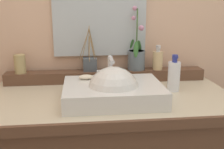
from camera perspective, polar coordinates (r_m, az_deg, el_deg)
back_ledge at (r=1.62m, az=-1.15°, el=-0.26°), size 1.15×0.10×0.06m
sink_basin at (r=1.30m, az=0.35°, el=-3.67°), size 0.46×0.35×0.27m
soap_bar at (r=1.38m, az=-5.37°, el=-0.52°), size 0.07×0.04×0.02m
potted_plant at (r=1.63m, az=5.01°, el=3.62°), size 0.10×0.12×0.36m
soap_dispenser at (r=1.65m, az=9.35°, el=3.00°), size 0.06×0.06×0.14m
tumbler_cup at (r=1.62m, az=-18.35°, el=2.06°), size 0.06×0.06×0.10m
reed_diffuser at (r=1.61m, az=-4.56°, el=2.21°), size 0.10×0.09×0.26m
lotion_bottle at (r=1.47m, az=12.58°, el=-0.22°), size 0.06×0.07×0.19m
mirror at (r=1.62m, az=-2.54°, el=14.13°), size 0.54×0.02×0.58m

